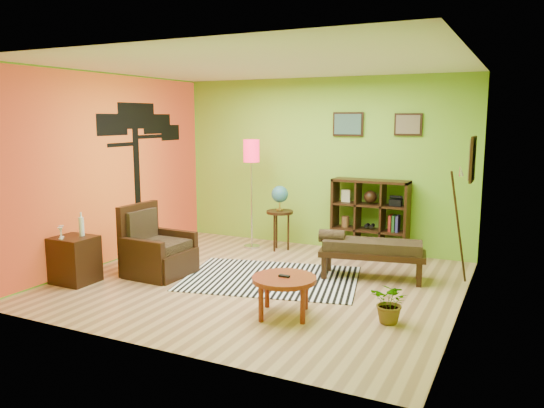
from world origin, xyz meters
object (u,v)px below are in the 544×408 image
at_px(armchair, 156,253).
at_px(cube_shelf, 371,218).
at_px(coffee_table, 284,282).
at_px(globe_table, 280,202).
at_px(side_cabinet, 75,259).
at_px(bench, 369,249).
at_px(floor_lamp, 251,161).
at_px(potted_plant, 391,307).

xyz_separation_m(armchair, cube_shelf, (2.39, 2.32, 0.31)).
bearing_deg(coffee_table, globe_table, 115.98).
bearing_deg(cube_shelf, side_cabinet, -135.26).
xyz_separation_m(side_cabinet, cube_shelf, (3.11, 3.09, 0.29)).
relative_size(globe_table, bench, 0.73).
relative_size(floor_lamp, globe_table, 1.69).
distance_m(armchair, cube_shelf, 3.34).
height_order(side_cabinet, floor_lamp, floor_lamp).
relative_size(armchair, bench, 0.67).
bearing_deg(side_cabinet, bench, 28.36).
distance_m(armchair, floor_lamp, 2.31).
bearing_deg(floor_lamp, coffee_table, -55.51).
bearing_deg(floor_lamp, side_cabinet, -113.91).
bearing_deg(armchair, floor_lamp, 76.27).
xyz_separation_m(armchair, globe_table, (0.96, 1.99, 0.51)).
relative_size(side_cabinet, bench, 0.64).
distance_m(side_cabinet, cube_shelf, 4.39).
distance_m(side_cabinet, globe_table, 3.27).
bearing_deg(coffee_table, floor_lamp, 124.49).
distance_m(coffee_table, cube_shelf, 2.97).
bearing_deg(bench, coffee_table, -105.16).
xyz_separation_m(globe_table, bench, (1.75, -0.90, -0.39)).
height_order(armchair, bench, armchair).
bearing_deg(bench, cube_shelf, 104.83).
bearing_deg(coffee_table, potted_plant, 14.32).
height_order(floor_lamp, bench, floor_lamp).
bearing_deg(floor_lamp, cube_shelf, 11.21).
xyz_separation_m(armchair, bench, (2.71, 1.09, 0.12)).
distance_m(bench, potted_plant, 1.60).
distance_m(coffee_table, armchair, 2.34).
xyz_separation_m(globe_table, potted_plant, (2.39, -2.34, -0.63)).
xyz_separation_m(side_cabinet, bench, (3.44, 1.86, 0.10)).
distance_m(side_cabinet, bench, 3.91).
height_order(coffee_table, floor_lamp, floor_lamp).
distance_m(floor_lamp, potted_plant, 3.90).
distance_m(armchair, bench, 2.93).
distance_m(globe_table, potted_plant, 3.41).
relative_size(cube_shelf, bench, 0.82).
height_order(side_cabinet, cube_shelf, cube_shelf).
relative_size(coffee_table, side_cabinet, 0.76).
xyz_separation_m(coffee_table, floor_lamp, (-1.77, 2.58, 1.08)).
bearing_deg(globe_table, floor_lamp, -174.31).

